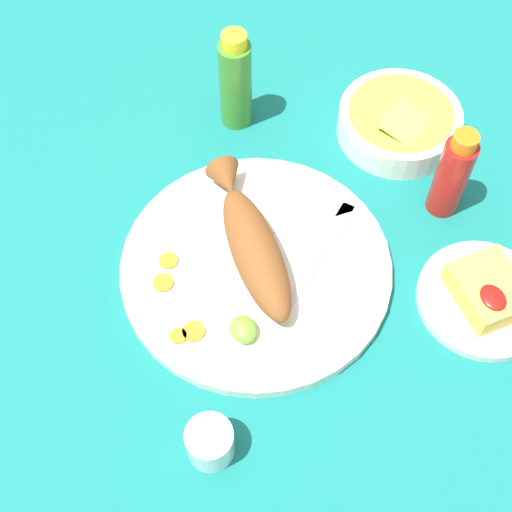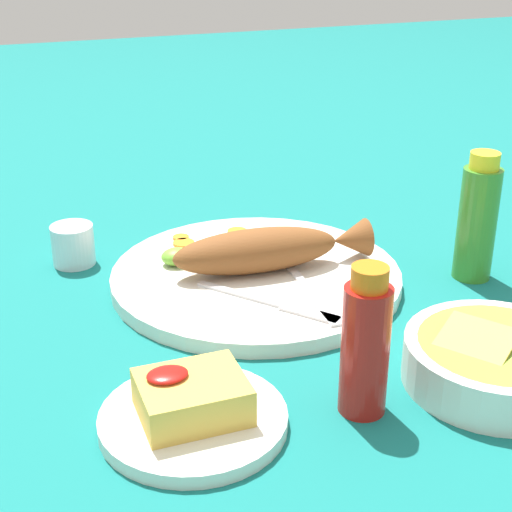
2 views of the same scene
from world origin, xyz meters
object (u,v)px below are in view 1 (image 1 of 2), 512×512
at_px(guacamole_bowl, 399,122).
at_px(fork_far, 324,247).
at_px(main_plate, 256,267).
at_px(hot_sauce_bottle_green, 235,82).
at_px(side_plate_fries, 483,299).
at_px(fork_near, 303,221).
at_px(salt_cup, 210,443).
at_px(fried_fish, 252,242).
at_px(hot_sauce_bottle_red, 454,178).

bearing_deg(guacamole_bowl, fork_far, -51.64).
height_order(main_plate, hot_sauce_bottle_green, hot_sauce_bottle_green).
bearing_deg(main_plate, fork_far, 83.23).
distance_m(fork_far, guacamole_bowl, 0.25).
bearing_deg(hot_sauce_bottle_green, side_plate_fries, 23.11).
distance_m(fork_near, salt_cup, 0.33).
height_order(hot_sauce_bottle_green, salt_cup, hot_sauce_bottle_green).
height_order(fried_fish, hot_sauce_bottle_green, hot_sauce_bottle_green).
bearing_deg(salt_cup, fork_near, 137.06).
bearing_deg(main_plate, hot_sauce_bottle_red, 89.00).
height_order(fried_fish, fork_near, fried_fish).
xyz_separation_m(main_plate, salt_cup, (0.20, -0.14, 0.01)).
bearing_deg(hot_sauce_bottle_green, main_plate, -16.07).
distance_m(hot_sauce_bottle_green, salt_cup, 0.52).
bearing_deg(fried_fish, fork_far, 76.74).
bearing_deg(guacamole_bowl, fried_fish, -66.31).
xyz_separation_m(fried_fish, hot_sauce_bottle_green, (-0.25, 0.08, 0.03)).
relative_size(fork_near, hot_sauce_bottle_red, 1.25).
distance_m(hot_sauce_bottle_green, side_plate_fries, 0.46).
bearing_deg(fork_near, side_plate_fries, -45.86).
relative_size(salt_cup, guacamole_bowl, 0.30).
xyz_separation_m(fried_fish, fork_near, (-0.02, 0.08, -0.03)).
relative_size(fork_far, hot_sauce_bottle_green, 0.93).
bearing_deg(main_plate, fried_fish, 176.39).
height_order(hot_sauce_bottle_green, guacamole_bowl, hot_sauce_bottle_green).
bearing_deg(side_plate_fries, salt_cup, -83.10).
height_order(fried_fish, side_plate_fries, fried_fish).
bearing_deg(fork_near, fried_fish, -163.04).
relative_size(fried_fish, fork_far, 1.68).
bearing_deg(hot_sauce_bottle_red, salt_cup, -64.90).
xyz_separation_m(main_plate, hot_sauce_bottle_green, (-0.27, 0.08, 0.07)).
xyz_separation_m(main_plate, fried_fish, (-0.02, 0.00, 0.04)).
relative_size(hot_sauce_bottle_green, salt_cup, 2.95).
xyz_separation_m(fork_near, hot_sauce_bottle_red, (0.04, 0.20, 0.05)).
relative_size(main_plate, guacamole_bowl, 1.98).
xyz_separation_m(fork_near, side_plate_fries, (0.20, 0.17, -0.01)).
distance_m(fried_fish, side_plate_fries, 0.31).
relative_size(fork_far, hot_sauce_bottle_red, 1.03).
distance_m(fried_fish, fork_near, 0.09).
xyz_separation_m(fork_near, fork_far, (0.05, 0.01, 0.00)).
relative_size(fried_fish, salt_cup, 4.59).
bearing_deg(fried_fish, side_plate_fries, 59.39).
xyz_separation_m(fork_far, guacamole_bowl, (-0.16, 0.20, 0.01)).
bearing_deg(fried_fish, hot_sauce_bottle_red, 89.17).
distance_m(salt_cup, side_plate_fries, 0.40).
bearing_deg(salt_cup, side_plate_fries, 96.90).
bearing_deg(fork_far, guacamole_bowl, -0.47).
xyz_separation_m(fried_fish, hot_sauce_bottle_red, (0.02, 0.28, 0.02)).
relative_size(main_plate, fork_near, 1.95).
relative_size(salt_cup, side_plate_fries, 0.32).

